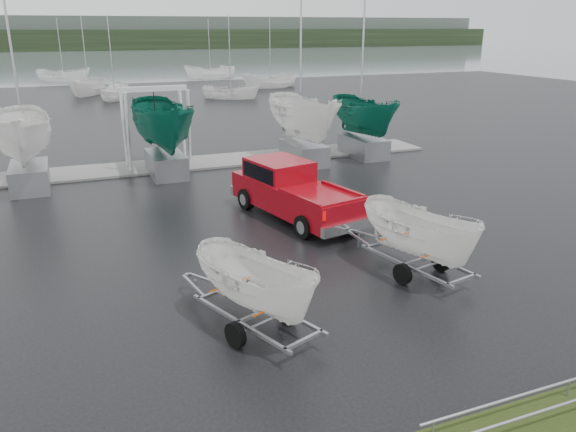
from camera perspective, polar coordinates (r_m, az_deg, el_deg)
The scene contains 19 objects.
ground_plane at distance 17.94m, azimuth -5.26°, elevation -4.14°, with size 120.00×120.00×0.00m, color black.
lake at distance 116.18m, azimuth -20.32°, elevation 14.18°, with size 300.00×300.00×0.00m, color slate.
dock at distance 30.05m, azimuth -12.56°, elevation 5.00°, with size 30.00×3.00×0.12m, color gray.
treeline at distance 185.98m, azimuth -21.47°, elevation 16.28°, with size 300.00×8.00×6.00m, color black.
far_hill at distance 193.94m, azimuth -21.61°, elevation 16.91°, with size 300.00×6.00×10.00m, color #4C5651.
pickup_truck at distance 21.40m, azimuth 0.21°, elevation 2.79°, with size 3.35×6.50×2.06m.
trailer_hitched at distance 16.18m, azimuth 13.57°, elevation 2.51°, with size 1.93×3.77×4.74m.
trailer_parked at distance 12.73m, azimuth -3.34°, elevation -2.08°, with size 2.38×3.78×4.46m.
boat_hoist at distance 29.53m, azimuth -13.33°, elevation 9.90°, with size 3.30×2.18×4.12m.
keelboat_0 at distance 27.09m, azimuth -25.72°, elevation 10.55°, with size 2.48×3.20×10.65m.
keelboat_1 at distance 27.59m, azimuth -12.79°, elevation 12.45°, with size 2.61×3.20×8.03m.
keelboat_2 at distance 29.48m, azimuth 1.67°, elevation 13.04°, with size 2.53×3.20×10.71m.
keelboat_3 at distance 31.49m, azimuth 7.90°, elevation 12.36°, with size 2.25×3.20×10.41m.
moored_boat_1 at distance 59.89m, azimuth -17.15°, elevation 11.26°, with size 2.92×2.96×11.06m.
moored_boat_2 at distance 58.24m, azimuth -5.80°, elevation 11.79°, with size 3.11×3.08×10.98m.
moored_boat_3 at distance 81.63m, azimuth -7.87°, elevation 13.68°, with size 3.06×2.99×11.72m.
moored_boat_5 at distance 80.91m, azimuth -21.78°, elevation 12.51°, with size 4.09×4.07×11.87m.
moored_boat_6 at distance 68.50m, azimuth -1.81°, elevation 12.90°, with size 3.10×3.03×11.61m.
moored_boat_7 at distance 65.07m, azimuth -19.53°, elevation 11.56°, with size 3.63×3.67×11.66m.
Camera 1 is at (-4.65, -15.88, 6.95)m, focal length 35.00 mm.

